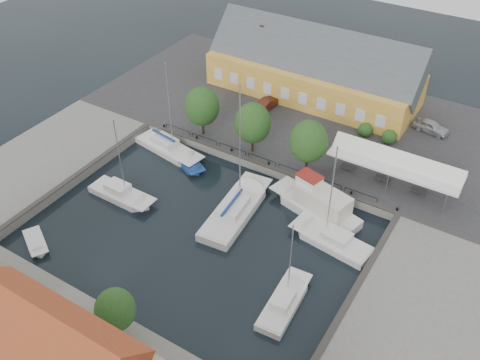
# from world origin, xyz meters

# --- Properties ---
(ground) EXTENTS (140.00, 140.00, 0.00)m
(ground) POSITION_xyz_m (0.00, 0.00, 0.00)
(ground) COLOR black
(ground) RESTS_ON ground
(north_quay) EXTENTS (56.00, 26.00, 1.00)m
(north_quay) POSITION_xyz_m (0.00, 23.00, 0.50)
(north_quay) COLOR #2D2D30
(north_quay) RESTS_ON ground
(west_quay) EXTENTS (12.00, 24.00, 1.00)m
(west_quay) POSITION_xyz_m (-22.00, -2.00, 0.50)
(west_quay) COLOR slate
(west_quay) RESTS_ON ground
(east_quay) EXTENTS (12.00, 24.00, 1.00)m
(east_quay) POSITION_xyz_m (22.00, -2.00, 0.50)
(east_quay) COLOR slate
(east_quay) RESTS_ON ground
(quay_edge_fittings) EXTENTS (56.00, 24.72, 0.40)m
(quay_edge_fittings) POSITION_xyz_m (0.02, 4.75, 1.06)
(quay_edge_fittings) COLOR #383533
(quay_edge_fittings) RESTS_ON north_quay
(warehouse) EXTENTS (28.56, 14.00, 9.55)m
(warehouse) POSITION_xyz_m (-2.60, 28.36, 4.43)
(warehouse) COLOR gold
(warehouse) RESTS_ON north_quay
(tent_canopy) EXTENTS (14.00, 4.00, 2.83)m
(tent_canopy) POSITION_xyz_m (14.00, 14.50, 3.68)
(tent_canopy) COLOR white
(tent_canopy) RESTS_ON north_quay
(quay_trees) EXTENTS (18.20, 4.20, 6.30)m
(quay_trees) POSITION_xyz_m (-2.00, 12.00, 4.88)
(quay_trees) COLOR black
(quay_trees) RESTS_ON north_quay
(car_silver) EXTENTS (4.61, 2.41, 1.50)m
(car_silver) POSITION_xyz_m (14.63, 27.12, 1.75)
(car_silver) COLOR #ABAEB3
(car_silver) RESTS_ON north_quay
(car_red) EXTENTS (1.95, 4.48, 1.43)m
(car_red) POSITION_xyz_m (-5.39, 20.78, 1.72)
(car_red) COLOR #531C13
(car_red) RESTS_ON north_quay
(center_sailboat) EXTENTS (4.45, 11.67, 15.27)m
(center_sailboat) POSITION_xyz_m (1.58, 2.45, 0.36)
(center_sailboat) COLOR white
(center_sailboat) RESTS_ON ground
(trawler) EXTENTS (10.69, 5.48, 5.00)m
(trawler) POSITION_xyz_m (8.78, 7.07, 1.02)
(trawler) COLOR white
(trawler) RESTS_ON ground
(east_boat_a) EXTENTS (8.63, 3.84, 11.83)m
(east_boat_a) POSITION_xyz_m (11.98, 3.80, 0.26)
(east_boat_a) COLOR white
(east_boat_a) RESTS_ON ground
(east_boat_c) EXTENTS (2.82, 7.56, 9.63)m
(east_boat_c) POSITION_xyz_m (11.49, -5.44, 0.26)
(east_boat_c) COLOR white
(east_boat_c) RESTS_ON ground
(west_boat_a) EXTENTS (9.85, 4.21, 12.54)m
(west_boat_a) POSITION_xyz_m (-11.41, 7.91, 0.27)
(west_boat_a) COLOR white
(west_boat_a) RESTS_ON ground
(west_boat_c) EXTENTS (7.95, 2.68, 10.70)m
(west_boat_c) POSITION_xyz_m (-10.38, -1.68, 0.26)
(west_boat_c) COLOR white
(west_boat_c) RESTS_ON ground
(launch_sw) EXTENTS (4.53, 3.48, 0.98)m
(launch_sw) POSITION_xyz_m (-12.67, -11.47, 0.09)
(launch_sw) COLOR white
(launch_sw) RESTS_ON ground
(launch_nw) EXTENTS (5.32, 4.14, 0.88)m
(launch_nw) POSITION_xyz_m (-7.60, 6.98, 0.09)
(launch_nw) COLOR navy
(launch_nw) RESTS_ON ground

